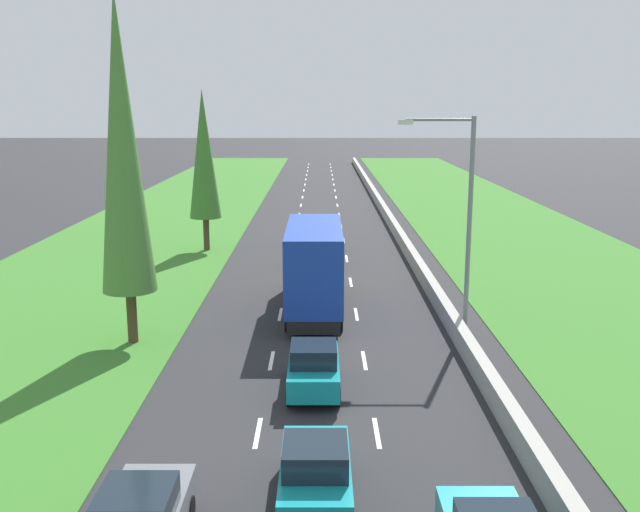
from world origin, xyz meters
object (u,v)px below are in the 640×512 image
at_px(street_light_mast, 462,207).
at_px(teal_hatchback_centre_lane_third, 314,367).
at_px(blue_box_truck_centre_lane, 315,265).
at_px(green_hatchback_centre_lane, 318,236).
at_px(poplar_tree_third, 204,155).
at_px(teal_hatchback_centre_lane, 316,473).
at_px(poplar_tree_second, 122,145).
at_px(blue_hatchback_centre_lane, 316,252).

bearing_deg(street_light_mast, teal_hatchback_centre_lane_third, -131.24).
bearing_deg(blue_box_truck_centre_lane, green_hatchback_centre_lane, 89.72).
height_order(blue_box_truck_centre_lane, street_light_mast, street_light_mast).
xyz_separation_m(teal_hatchback_centre_lane_third, street_light_mast, (6.17, 7.03, 4.40)).
bearing_deg(poplar_tree_third, blue_box_truck_centre_lane, -62.72).
bearing_deg(teal_hatchback_centre_lane, street_light_mast, 66.49).
relative_size(blue_box_truck_centre_lane, poplar_tree_second, 0.68).
bearing_deg(green_hatchback_centre_lane, street_light_mast, -70.40).
relative_size(green_hatchback_centre_lane, street_light_mast, 0.43).
bearing_deg(blue_box_truck_centre_lane, street_light_mast, -21.12).
bearing_deg(teal_hatchback_centre_lane, green_hatchback_centre_lane, 90.14).
distance_m(green_hatchback_centre_lane, street_light_mast, 18.83).
height_order(teal_hatchback_centre_lane, teal_hatchback_centre_lane_third, same).
relative_size(blue_hatchback_centre_lane, green_hatchback_centre_lane, 1.00).
xyz_separation_m(green_hatchback_centre_lane, poplar_tree_second, (-7.39, -19.35, 7.09)).
xyz_separation_m(blue_hatchback_centre_lane, poplar_tree_third, (-7.22, 4.67, 5.44)).
bearing_deg(street_light_mast, blue_hatchback_centre_lane, 117.93).
relative_size(blue_box_truck_centre_lane, street_light_mast, 1.04).
xyz_separation_m(teal_hatchback_centre_lane_third, poplar_tree_second, (-7.37, 4.93, 7.09)).
xyz_separation_m(blue_hatchback_centre_lane, poplar_tree_second, (-7.29, -13.87, 7.09)).
bearing_deg(green_hatchback_centre_lane, poplar_tree_third, -173.69).
height_order(blue_box_truck_centre_lane, green_hatchback_centre_lane, blue_box_truck_centre_lane).
distance_m(teal_hatchback_centre_lane, teal_hatchback_centre_lane_third, 6.91).
bearing_deg(poplar_tree_third, teal_hatchback_centre_lane_third, -72.74).
bearing_deg(street_light_mast, poplar_tree_third, 129.30).
xyz_separation_m(teal_hatchback_centre_lane, blue_hatchback_centre_lane, (-0.18, 25.72, 0.00)).
height_order(poplar_tree_second, street_light_mast, poplar_tree_second).
distance_m(teal_hatchback_centre_lane_third, blue_box_truck_centre_lane, 9.53).
relative_size(blue_hatchback_centre_lane, poplar_tree_second, 0.28).
bearing_deg(blue_hatchback_centre_lane, poplar_tree_third, 147.11).
bearing_deg(teal_hatchback_centre_lane_third, street_light_mast, 48.76).
height_order(teal_hatchback_centre_lane_third, blue_box_truck_centre_lane, blue_box_truck_centre_lane).
height_order(teal_hatchback_centre_lane, poplar_tree_second, poplar_tree_second).
distance_m(blue_box_truck_centre_lane, poplar_tree_second, 10.34).
height_order(blue_box_truck_centre_lane, blue_hatchback_centre_lane, blue_box_truck_centre_lane).
distance_m(teal_hatchback_centre_lane_third, poplar_tree_third, 25.18).
relative_size(blue_box_truck_centre_lane, green_hatchback_centre_lane, 2.41).
xyz_separation_m(teal_hatchback_centre_lane_third, blue_box_truck_centre_lane, (-0.05, 9.43, 1.35)).
distance_m(teal_hatchback_centre_lane, poplar_tree_third, 31.74).
xyz_separation_m(teal_hatchback_centre_lane, street_light_mast, (6.07, 13.95, 4.40)).
height_order(green_hatchback_centre_lane, poplar_tree_third, poplar_tree_third).
height_order(blue_hatchback_centre_lane, poplar_tree_third, poplar_tree_third).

